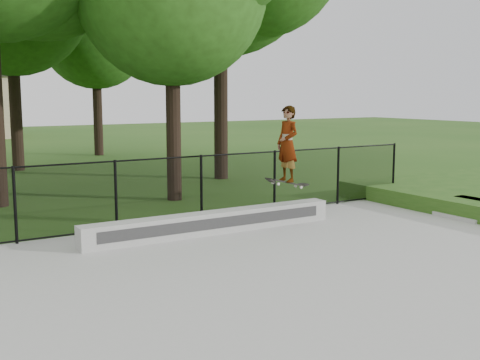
# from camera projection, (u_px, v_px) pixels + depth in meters

# --- Properties ---
(ground) EXTENTS (100.00, 100.00, 0.00)m
(ground) POSITION_uv_depth(u_px,v_px,m) (281.00, 326.00, 7.58)
(ground) COLOR #264F16
(ground) RESTS_ON ground
(concrete_slab) EXTENTS (14.00, 12.00, 0.06)m
(concrete_slab) POSITION_uv_depth(u_px,v_px,m) (281.00, 324.00, 7.57)
(concrete_slab) COLOR #ABAAA6
(concrete_slab) RESTS_ON ground
(grind_ledge) EXTENTS (5.62, 0.40, 0.45)m
(grind_ledge) POSITION_uv_depth(u_px,v_px,m) (213.00, 222.00, 12.35)
(grind_ledge) COLOR #B5B6B0
(grind_ledge) RESTS_ON concrete_slab
(skater_airborne) EXTENTS (0.82, 0.61, 1.80)m
(skater_airborne) POSITION_uv_depth(u_px,v_px,m) (288.00, 145.00, 12.75)
(skater_airborne) COLOR black
(skater_airborne) RESTS_ON ground
(chainlink_fence) EXTENTS (16.06, 0.06, 1.50)m
(chainlink_fence) POSITION_uv_depth(u_px,v_px,m) (116.00, 196.00, 12.44)
(chainlink_fence) COLOR black
(chainlink_fence) RESTS_ON concrete_slab
(concrete_steps) EXTENTS (1.07, 1.20, 0.45)m
(concrete_steps) POSITION_uv_depth(u_px,v_px,m) (472.00, 212.00, 14.02)
(concrete_steps) COLOR #ABAAA6
(concrete_steps) RESTS_ON ground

